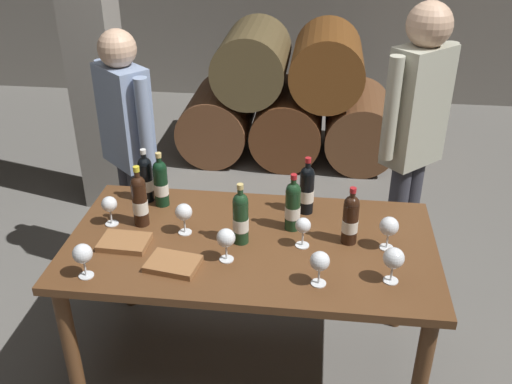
{
  "coord_description": "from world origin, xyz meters",
  "views": [
    {
      "loc": [
        0.29,
        -2.21,
        2.26
      ],
      "look_at": [
        0.0,
        0.2,
        0.91
      ],
      "focal_mm": 40.6,
      "sensor_mm": 36.0,
      "label": 1
    }
  ],
  "objects_px": {
    "wine_bottle_3": "(241,217)",
    "wine_glass_2": "(83,254)",
    "wine_bottle_2": "(350,219)",
    "wine_glass_5": "(394,259)",
    "wine_bottle_1": "(146,178)",
    "sommelier_presenting": "(414,129)",
    "wine_bottle_5": "(140,200)",
    "wine_glass_3": "(226,239)",
    "leather_ledger": "(173,264)",
    "dining_table": "(251,257)",
    "wine_glass_1": "(184,213)",
    "wine_bottle_6": "(161,183)",
    "wine_glass_6": "(303,227)",
    "taster_seated_left": "(128,138)",
    "tasting_notebook": "(125,242)",
    "wine_bottle_0": "(293,206)",
    "wine_glass_7": "(389,227)",
    "wine_bottle_4": "(307,189)",
    "wine_glass_4": "(320,262)",
    "wine_glass_0": "(109,205)"
  },
  "relations": [
    {
      "from": "wine_bottle_6",
      "to": "taster_seated_left",
      "type": "distance_m",
      "value": 0.54
    },
    {
      "from": "dining_table",
      "to": "wine_bottle_5",
      "type": "relative_size",
      "value": 5.47
    },
    {
      "from": "wine_bottle_1",
      "to": "wine_bottle_4",
      "type": "xyz_separation_m",
      "value": [
        0.82,
        -0.02,
        0.0
      ]
    },
    {
      "from": "taster_seated_left",
      "to": "wine_glass_0",
      "type": "bearing_deg",
      "value": -80.02
    },
    {
      "from": "dining_table",
      "to": "wine_glass_1",
      "type": "distance_m",
      "value": 0.38
    },
    {
      "from": "wine_bottle_1",
      "to": "sommelier_presenting",
      "type": "distance_m",
      "value": 1.45
    },
    {
      "from": "wine_bottle_0",
      "to": "wine_bottle_4",
      "type": "distance_m",
      "value": 0.17
    },
    {
      "from": "wine_glass_2",
      "to": "wine_glass_6",
      "type": "relative_size",
      "value": 1.08
    },
    {
      "from": "dining_table",
      "to": "wine_glass_6",
      "type": "relative_size",
      "value": 11.68
    },
    {
      "from": "wine_bottle_5",
      "to": "taster_seated_left",
      "type": "xyz_separation_m",
      "value": [
        -0.26,
        0.63,
        0.03
      ]
    },
    {
      "from": "wine_glass_7",
      "to": "tasting_notebook",
      "type": "bearing_deg",
      "value": -174.36
    },
    {
      "from": "wine_glass_2",
      "to": "wine_bottle_5",
      "type": "bearing_deg",
      "value": 75.01
    },
    {
      "from": "leather_ledger",
      "to": "wine_glass_6",
      "type": "bearing_deg",
      "value": 31.75
    },
    {
      "from": "wine_bottle_6",
      "to": "wine_glass_5",
      "type": "relative_size",
      "value": 1.79
    },
    {
      "from": "taster_seated_left",
      "to": "wine_bottle_2",
      "type": "bearing_deg",
      "value": -28.2
    },
    {
      "from": "wine_bottle_2",
      "to": "wine_glass_5",
      "type": "xyz_separation_m",
      "value": [
        0.17,
        -0.27,
        -0.01
      ]
    },
    {
      "from": "wine_bottle_3",
      "to": "wine_glass_2",
      "type": "relative_size",
      "value": 1.91
    },
    {
      "from": "dining_table",
      "to": "wine_glass_1",
      "type": "relative_size",
      "value": 10.99
    },
    {
      "from": "wine_glass_5",
      "to": "wine_bottle_3",
      "type": "bearing_deg",
      "value": 161.8
    },
    {
      "from": "wine_bottle_2",
      "to": "wine_bottle_5",
      "type": "bearing_deg",
      "value": 177.87
    },
    {
      "from": "wine_bottle_4",
      "to": "wine_glass_5",
      "type": "distance_m",
      "value": 0.64
    },
    {
      "from": "wine_bottle_5",
      "to": "wine_glass_7",
      "type": "bearing_deg",
      "value": -3.31
    },
    {
      "from": "wine_bottle_5",
      "to": "wine_glass_6",
      "type": "bearing_deg",
      "value": -6.92
    },
    {
      "from": "wine_bottle_6",
      "to": "wine_glass_6",
      "type": "height_order",
      "value": "wine_bottle_6"
    },
    {
      "from": "wine_bottle_1",
      "to": "wine_bottle_5",
      "type": "height_order",
      "value": "wine_bottle_5"
    },
    {
      "from": "wine_glass_4",
      "to": "wine_glass_5",
      "type": "height_order",
      "value": "wine_glass_5"
    },
    {
      "from": "wine_bottle_3",
      "to": "wine_bottle_5",
      "type": "height_order",
      "value": "wine_bottle_5"
    },
    {
      "from": "wine_bottle_2",
      "to": "leather_ledger",
      "type": "distance_m",
      "value": 0.82
    },
    {
      "from": "wine_glass_0",
      "to": "sommelier_presenting",
      "type": "xyz_separation_m",
      "value": [
        1.48,
        0.68,
        0.18
      ]
    },
    {
      "from": "wine_bottle_5",
      "to": "tasting_notebook",
      "type": "distance_m",
      "value": 0.22
    },
    {
      "from": "wine_bottle_6",
      "to": "wine_glass_4",
      "type": "relative_size",
      "value": 1.86
    },
    {
      "from": "wine_glass_2",
      "to": "wine_bottle_4",
      "type": "bearing_deg",
      "value": 35.51
    },
    {
      "from": "wine_bottle_1",
      "to": "wine_glass_4",
      "type": "distance_m",
      "value": 1.08
    },
    {
      "from": "sommelier_presenting",
      "to": "wine_bottle_5",
      "type": "bearing_deg",
      "value": -153.54
    },
    {
      "from": "wine_bottle_5",
      "to": "wine_glass_2",
      "type": "relative_size",
      "value": 1.97
    },
    {
      "from": "wine_bottle_0",
      "to": "wine_bottle_1",
      "type": "bearing_deg",
      "value": 166.47
    },
    {
      "from": "wine_glass_3",
      "to": "leather_ledger",
      "type": "relative_size",
      "value": 0.71
    },
    {
      "from": "wine_bottle_3",
      "to": "wine_bottle_4",
      "type": "xyz_separation_m",
      "value": [
        0.28,
        0.3,
        -0.0
      ]
    },
    {
      "from": "wine_bottle_1",
      "to": "wine_bottle_2",
      "type": "xyz_separation_m",
      "value": [
        1.03,
        -0.27,
        -0.0
      ]
    },
    {
      "from": "wine_bottle_6",
      "to": "wine_glass_0",
      "type": "distance_m",
      "value": 0.29
    },
    {
      "from": "wine_glass_6",
      "to": "wine_glass_7",
      "type": "bearing_deg",
      "value": 4.16
    },
    {
      "from": "tasting_notebook",
      "to": "wine_bottle_1",
      "type": "bearing_deg",
      "value": 93.56
    },
    {
      "from": "leather_ledger",
      "to": "dining_table",
      "type": "bearing_deg",
      "value": 46.54
    },
    {
      "from": "wine_bottle_6",
      "to": "wine_glass_7",
      "type": "height_order",
      "value": "wine_bottle_6"
    },
    {
      "from": "wine_glass_6",
      "to": "leather_ledger",
      "type": "xyz_separation_m",
      "value": [
        -0.55,
        -0.23,
        -0.09
      ]
    },
    {
      "from": "wine_glass_5",
      "to": "dining_table",
      "type": "bearing_deg",
      "value": 159.93
    },
    {
      "from": "wine_glass_6",
      "to": "wine_glass_1",
      "type": "bearing_deg",
      "value": 175.62
    },
    {
      "from": "leather_ledger",
      "to": "wine_glass_3",
      "type": "bearing_deg",
      "value": 28.59
    },
    {
      "from": "wine_bottle_3",
      "to": "wine_glass_6",
      "type": "height_order",
      "value": "wine_bottle_3"
    },
    {
      "from": "wine_bottle_3",
      "to": "wine_bottle_4",
      "type": "height_order",
      "value": "wine_bottle_3"
    }
  ]
}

